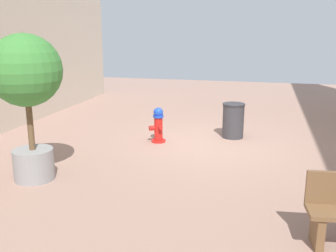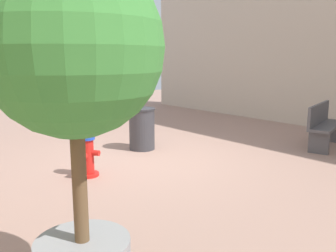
% 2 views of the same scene
% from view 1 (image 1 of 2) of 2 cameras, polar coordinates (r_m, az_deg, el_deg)
% --- Properties ---
extents(ground_plane, '(23.40, 23.40, 0.00)m').
position_cam_1_polar(ground_plane, '(9.41, 6.51, -2.62)').
color(ground_plane, '#9E7A6B').
extents(fire_hydrant, '(0.40, 0.41, 0.87)m').
position_cam_1_polar(fire_hydrant, '(9.39, -1.48, 0.17)').
color(fire_hydrant, red).
rests_on(fire_hydrant, ground_plane).
extents(planter_tree, '(1.28, 1.28, 2.65)m').
position_cam_1_polar(planter_tree, '(7.19, -20.31, 5.97)').
color(planter_tree, gray).
rests_on(planter_tree, ground_plane).
extents(trash_bin, '(0.57, 0.57, 0.89)m').
position_cam_1_polar(trash_bin, '(9.92, 9.67, 0.82)').
color(trash_bin, '#38383D').
rests_on(trash_bin, ground_plane).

